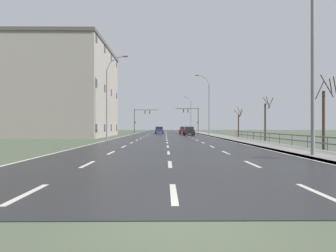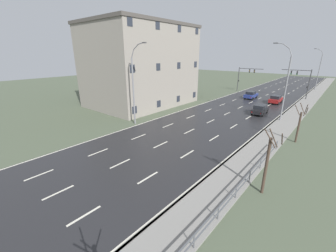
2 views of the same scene
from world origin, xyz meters
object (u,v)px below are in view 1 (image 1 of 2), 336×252
street_lamp_distant (191,114)px  traffic_signal_left (140,116)px  street_lamp_foreground (309,56)px  traffic_signal_right (193,115)px  car_mid_centre (159,130)px  street_lamp_left_bank (108,98)px  brick_building (65,92)px  street_lamp_midground (208,106)px  car_far_right (189,131)px  car_far_left (184,130)px

street_lamp_distant → traffic_signal_left: bearing=-132.8°
street_lamp_foreground → traffic_signal_right: size_ratio=1.77×
street_lamp_foreground → street_lamp_distant: size_ratio=1.04×
traffic_signal_left → car_mid_centre: traffic_signal_left is taller
street_lamp_distant → street_lamp_left_bank: street_lamp_left_bank is taller
car_mid_centre → brick_building: brick_building is taller
street_lamp_left_bank → brick_building: size_ratio=0.57×
street_lamp_midground → car_far_right: bearing=151.7°
street_lamp_midground → traffic_signal_left: (-13.81, 21.30, -1.07)m
traffic_signal_left → car_far_left: (10.24, -9.34, -3.38)m
street_lamp_distant → brick_building: bearing=-119.7°
street_lamp_foreground → street_lamp_midground: size_ratio=1.02×
car_far_left → brick_building: size_ratio=0.22×
car_mid_centre → brick_building: bearing=-127.9°
car_mid_centre → car_far_right: bearing=-64.0°
traffic_signal_right → car_far_left: traffic_signal_right is taller
street_lamp_foreground → car_far_right: street_lamp_foreground is taller
traffic_signal_right → car_far_right: (-2.40, -18.00, -3.50)m
brick_building → traffic_signal_right: bearing=47.8°
street_lamp_left_bank → car_far_right: 20.42m
car_far_right → street_lamp_foreground: bearing=-87.3°
street_lamp_distant → car_far_right: size_ratio=2.54×
street_lamp_foreground → car_mid_centre: 50.68m
street_lamp_midground → traffic_signal_left: bearing=123.0°
car_mid_centre → street_lamp_midground: bearing=-56.1°
street_lamp_left_bank → car_mid_centre: (5.89, 27.94, -4.36)m
traffic_signal_right → traffic_signal_left: 12.96m
street_lamp_midground → traffic_signal_left: 25.40m
car_far_right → car_far_left: 10.17m
traffic_signal_left → brick_building: size_ratio=0.32×
street_lamp_foreground → traffic_signal_left: bearing=103.5°
traffic_signal_right → brick_building: brick_building is taller
street_lamp_midground → traffic_signal_right: size_ratio=1.73×
street_lamp_left_bank → brick_building: brick_building is taller
car_far_left → street_lamp_left_bank: bearing=-114.2°
street_lamp_midground → street_lamp_distant: size_ratio=1.02×
street_lamp_foreground → street_lamp_distant: 72.46m
traffic_signal_left → car_far_left: bearing=-42.4°
street_lamp_distant → brick_building: size_ratio=0.56×
car_far_right → car_mid_centre: bearing=113.5°
traffic_signal_right → car_mid_centre: traffic_signal_right is taller
street_lamp_midground → car_far_right: size_ratio=2.58×
street_lamp_midground → street_lamp_left_bank: size_ratio=1.01×
street_lamp_distant → traffic_signal_right: (-0.96, -16.44, -0.89)m
street_lamp_foreground → street_lamp_left_bank: 26.31m
car_mid_centre → car_far_left: 5.59m
traffic_signal_left → car_mid_centre: size_ratio=1.46×
street_lamp_distant → traffic_signal_left: (-13.84, -14.93, -1.01)m
street_lamp_foreground → car_mid_centre: street_lamp_foreground is taller
street_lamp_left_bank → traffic_signal_right: (13.92, 34.29, -0.86)m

